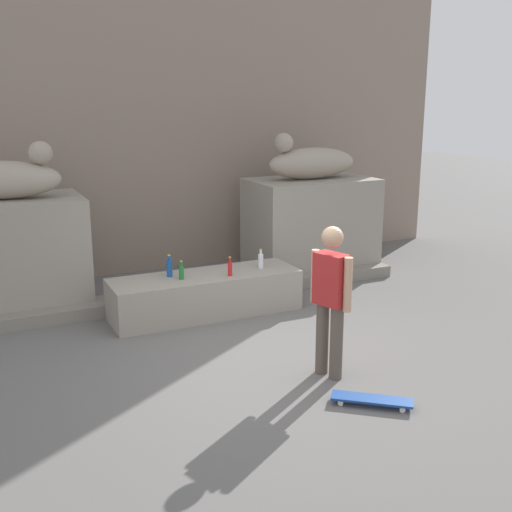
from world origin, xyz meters
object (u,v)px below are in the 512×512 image
object	(u,v)px
statue_reclining_left	(3,178)
statue_reclining_right	(310,162)
skater	(331,295)
skateboard	(372,399)
bottle_green	(181,272)
bottle_blue	(169,268)
bottle_red	(230,268)
bottle_clear	(261,260)

from	to	relation	value
statue_reclining_left	statue_reclining_right	xyz separation A→B (m)	(4.79, 0.01, 0.00)
skater	skateboard	xyz separation A→B (m)	(0.02, -0.78, -0.86)
statue_reclining_right	bottle_green	distance (m)	3.31
statue_reclining_right	skater	xyz separation A→B (m)	(-1.91, -3.74, -0.97)
statue_reclining_left	bottle_blue	world-z (taller)	statue_reclining_left
statue_reclining_left	skateboard	bearing A→B (deg)	-43.10
statue_reclining_left	bottle_green	distance (m)	2.72
statue_reclining_right	skateboard	xyz separation A→B (m)	(-1.89, -4.52, -1.82)
bottle_green	bottle_red	bearing A→B (deg)	-11.25
statue_reclining_left	skateboard	xyz separation A→B (m)	(2.90, -4.51, -1.82)
statue_reclining_right	bottle_green	xyz separation A→B (m)	(-2.76, -1.35, -1.22)
skater	bottle_green	distance (m)	2.55
bottle_red	bottle_blue	xyz separation A→B (m)	(-0.76, 0.32, 0.02)
skateboard	bottle_green	world-z (taller)	bottle_green
statue_reclining_right	bottle_blue	world-z (taller)	statue_reclining_right
statue_reclining_right	bottle_clear	size ratio (longest dim) A/B	5.83
bottle_green	bottle_clear	bearing A→B (deg)	2.68
statue_reclining_right	bottle_green	world-z (taller)	statue_reclining_right
statue_reclining_left	statue_reclining_right	bearing A→B (deg)	14.23
skateboard	bottle_clear	size ratio (longest dim) A/B	2.71
bottle_green	bottle_red	size ratio (longest dim) A/B	0.95
skater	skateboard	world-z (taller)	skater
statue_reclining_right	bottle_green	bearing A→B (deg)	25.23
statue_reclining_left	bottle_clear	bearing A→B (deg)	-7.55
bottle_green	bottle_blue	size ratio (longest dim) A/B	0.84
statue_reclining_right	bottle_red	world-z (taller)	statue_reclining_right
skateboard	bottle_red	size ratio (longest dim) A/B	2.75
skateboard	bottle_green	xyz separation A→B (m)	(-0.87, 3.16, 0.61)
skateboard	bottle_green	bearing A→B (deg)	-35.51
skateboard	bottle_green	distance (m)	3.34
statue_reclining_left	bottle_red	distance (m)	3.30
skater	bottle_clear	bearing A→B (deg)	-26.10
bottle_red	statue_reclining_right	bearing A→B (deg)	35.19
statue_reclining_right	bottle_clear	world-z (taller)	statue_reclining_right
statue_reclining_left	statue_reclining_right	distance (m)	4.79
skateboard	skater	bearing A→B (deg)	-49.40
bottle_blue	bottle_red	bearing A→B (deg)	-23.16
statue_reclining_left	bottle_green	size ratio (longest dim) A/B	6.56
bottle_clear	bottle_green	world-z (taller)	bottle_clear
statue_reclining_right	skateboard	distance (m)	5.23
skateboard	statue_reclining_left	bearing A→B (deg)	-18.15
skater	bottle_green	size ratio (longest dim) A/B	6.49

